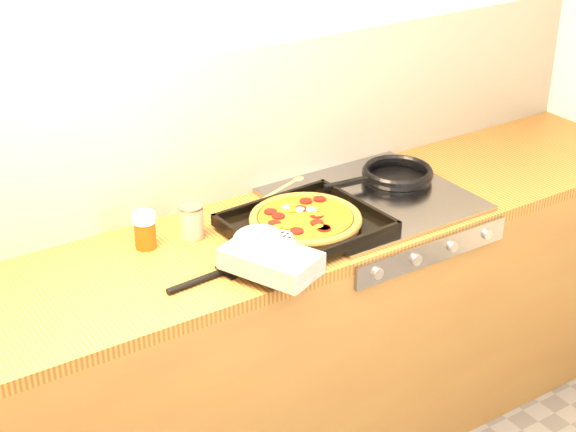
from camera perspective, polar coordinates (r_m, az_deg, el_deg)
room_shell at (r=2.85m, az=-5.10°, el=5.44°), size 3.20×3.20×3.20m
counter_run at (r=2.97m, az=-1.84°, el=-8.97°), size 3.20×0.62×0.90m
stovetop at (r=2.96m, az=5.47°, el=1.05°), size 0.60×0.56×0.02m
pizza_on_tray at (r=2.66m, az=0.42°, el=-0.94°), size 0.59×0.54×0.08m
frying_pan at (r=3.07m, az=7.00°, el=2.65°), size 0.42×0.27×0.04m
tomato_can at (r=2.71m, az=-6.25°, el=-0.36°), size 0.10×0.10×0.11m
juice_glass at (r=2.67m, az=-9.23°, el=-0.90°), size 0.09×0.09×0.11m
wooden_spoon at (r=3.01m, az=-0.36°, el=1.76°), size 0.29×0.13×0.02m
black_spatula at (r=2.51m, az=-4.86°, el=-3.87°), size 0.28×0.09×0.02m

